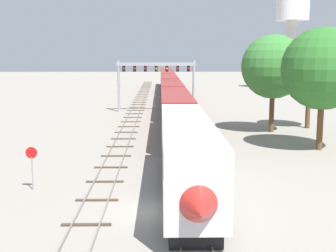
# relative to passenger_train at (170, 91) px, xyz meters

# --- Properties ---
(ground_plane) EXTENTS (400.00, 400.00, 0.00)m
(ground_plane) POSITION_rel_passenger_train_xyz_m (-2.00, -50.87, -2.61)
(ground_plane) COLOR gray
(track_main) EXTENTS (2.60, 200.00, 0.16)m
(track_main) POSITION_rel_passenger_train_xyz_m (0.00, 9.13, -2.54)
(track_main) COLOR slate
(track_main) RESTS_ON ground
(track_near) EXTENTS (2.60, 160.00, 0.16)m
(track_near) POSITION_rel_passenger_train_xyz_m (-5.50, -10.87, -2.54)
(track_near) COLOR slate
(track_near) RESTS_ON ground
(passenger_train) EXTENTS (3.04, 114.55, 4.80)m
(passenger_train) POSITION_rel_passenger_train_xyz_m (0.00, 0.00, 0.00)
(passenger_train) COLOR silver
(passenger_train) RESTS_ON ground
(signal_gantry) EXTENTS (12.10, 0.49, 7.87)m
(signal_gantry) POSITION_rel_passenger_train_xyz_m (-2.25, -5.96, 3.23)
(signal_gantry) COLOR #999BA0
(signal_gantry) RESTS_ON ground
(water_tower) EXTENTS (8.23, 8.23, 23.29)m
(water_tower) POSITION_rel_passenger_train_xyz_m (30.90, 38.13, 15.01)
(water_tower) COLOR beige
(water_tower) RESTS_ON ground
(stop_sign) EXTENTS (0.76, 0.08, 2.88)m
(stop_sign) POSITION_rel_passenger_train_xyz_m (-10.00, -46.54, -0.74)
(stop_sign) COLOR gray
(stop_sign) RESTS_ON ground
(trackside_tree_left) EXTENTS (7.52, 7.52, 11.28)m
(trackside_tree_left) POSITION_rel_passenger_train_xyz_m (13.14, -34.34, 4.89)
(trackside_tree_left) COLOR brown
(trackside_tree_left) RESTS_ON ground
(trackside_tree_mid) EXTENTS (5.27, 5.27, 10.37)m
(trackside_tree_mid) POSITION_rel_passenger_train_xyz_m (16.05, -21.94, 5.06)
(trackside_tree_mid) COLOR brown
(trackside_tree_mid) RESTS_ON ground
(trackside_tree_right) EXTENTS (7.19, 7.19, 11.01)m
(trackside_tree_right) POSITION_rel_passenger_train_xyz_m (11.04, -24.56, 4.78)
(trackside_tree_right) COLOR brown
(trackside_tree_right) RESTS_ON ground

